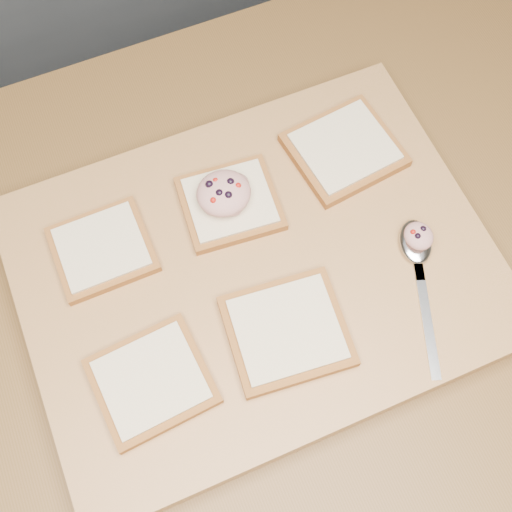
{
  "coord_description": "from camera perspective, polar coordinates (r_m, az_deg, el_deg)",
  "views": [
    {
      "loc": [
        -0.25,
        -0.28,
        1.65
      ],
      "look_at": [
        -0.13,
        -0.01,
        0.97
      ],
      "focal_mm": 45.0,
      "sensor_mm": 36.0,
      "label": 1
    }
  ],
  "objects": [
    {
      "name": "island_counter",
      "position": [
        1.25,
        5.44,
        -6.62
      ],
      "size": [
        2.0,
        0.8,
        0.9
      ],
      "color": "slate",
      "rests_on": "ground"
    },
    {
      "name": "bread_far_center",
      "position": [
        0.79,
        -2.32,
        4.73
      ],
      "size": [
        0.13,
        0.12,
        0.02
      ],
      "color": "#9B5728",
      "rests_on": "cutting_board"
    },
    {
      "name": "spoon",
      "position": [
        0.79,
        14.13,
        0.28
      ],
      "size": [
        0.09,
        0.19,
        0.01
      ],
      "color": "silver",
      "rests_on": "cutting_board"
    },
    {
      "name": "ground",
      "position": [
        1.69,
        4.08,
        -11.02
      ],
      "size": [
        4.0,
        4.0,
        0.0
      ],
      "primitive_type": "plane",
      "color": "#515459",
      "rests_on": "ground"
    },
    {
      "name": "bread_far_right",
      "position": [
        0.84,
        7.85,
        9.36
      ],
      "size": [
        0.14,
        0.13,
        0.02
      ],
      "color": "#9B5728",
      "rests_on": "cutting_board"
    },
    {
      "name": "tuna_salad_dollop",
      "position": [
        0.77,
        -2.9,
        5.62
      ],
      "size": [
        0.07,
        0.06,
        0.03
      ],
      "color": "tan",
      "rests_on": "bread_far_center"
    },
    {
      "name": "cutting_board",
      "position": [
        0.78,
        0.0,
        -1.44
      ],
      "size": [
        0.56,
        0.42,
        0.04
      ],
      "primitive_type": "cube",
      "color": "#B2784C",
      "rests_on": "island_counter"
    },
    {
      "name": "bread_near_left",
      "position": [
        0.72,
        -9.26,
        -10.92
      ],
      "size": [
        0.13,
        0.12,
        0.02
      ],
      "color": "#9B5728",
      "rests_on": "cutting_board"
    },
    {
      "name": "bread_near_center",
      "position": [
        0.73,
        2.76,
        -6.66
      ],
      "size": [
        0.14,
        0.13,
        0.02
      ],
      "color": "#9B5728",
      "rests_on": "cutting_board"
    },
    {
      "name": "bread_far_left",
      "position": [
        0.79,
        -13.5,
        0.61
      ],
      "size": [
        0.11,
        0.1,
        0.02
      ],
      "color": "#9B5728",
      "rests_on": "cutting_board"
    },
    {
      "name": "spoon_salad",
      "position": [
        0.78,
        14.26,
        1.76
      ],
      "size": [
        0.03,
        0.04,
        0.02
      ],
      "color": "tan",
      "rests_on": "spoon"
    }
  ]
}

